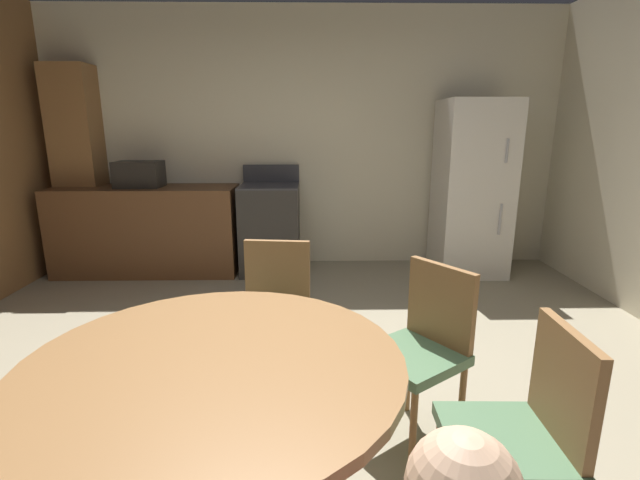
{
  "coord_description": "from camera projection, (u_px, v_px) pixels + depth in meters",
  "views": [
    {
      "loc": [
        0.07,
        -2.06,
        1.51
      ],
      "look_at": [
        0.12,
        0.62,
        0.83
      ],
      "focal_mm": 25.48,
      "sensor_mm": 36.0,
      "label": 1
    }
  ],
  "objects": [
    {
      "name": "chair_east",
      "position": [
        524.0,
        429.0,
        1.55
      ],
      "size": [
        0.41,
        0.41,
        0.87
      ],
      "rotation": [
        0.0,
        0.0,
        3.11
      ],
      "color": "olive",
      "rests_on": "ground"
    },
    {
      "name": "chair_northeast",
      "position": [
        423.0,
        343.0,
        2.17
      ],
      "size": [
        0.56,
        0.56,
        0.87
      ],
      "rotation": [
        0.0,
        0.0,
        3.76
      ],
      "color": "olive",
      "rests_on": "ground"
    },
    {
      "name": "wall_back",
      "position": [
        304.0,
        140.0,
        4.92
      ],
      "size": [
        5.72,
        0.12,
        2.7
      ],
      "primitive_type": "cube",
      "color": "beige",
      "rests_on": "ground"
    },
    {
      "name": "kitchen_counter",
      "position": [
        148.0,
        230.0,
        4.72
      ],
      "size": [
        1.85,
        0.6,
        0.9
      ],
      "primitive_type": "cube",
      "color": "brown",
      "rests_on": "ground"
    },
    {
      "name": "microwave",
      "position": [
        139.0,
        174.0,
        4.58
      ],
      "size": [
        0.44,
        0.32,
        0.26
      ],
      "primitive_type": "cube",
      "color": "black",
      "rests_on": "kitchen_counter"
    },
    {
      "name": "chair_north",
      "position": [
        275.0,
        308.0,
        2.58
      ],
      "size": [
        0.44,
        0.44,
        0.87
      ],
      "rotation": [
        0.0,
        0.0,
        4.6
      ],
      "color": "olive",
      "rests_on": "ground"
    },
    {
      "name": "pantry_column",
      "position": [
        81.0,
        171.0,
        4.74
      ],
      "size": [
        0.44,
        0.36,
        2.1
      ],
      "primitive_type": "cube",
      "color": "olive",
      "rests_on": "ground"
    },
    {
      "name": "oven_range",
      "position": [
        270.0,
        228.0,
        4.75
      ],
      "size": [
        0.6,
        0.6,
        1.1
      ],
      "color": "#2D2B28",
      "rests_on": "ground"
    },
    {
      "name": "refrigerator",
      "position": [
        472.0,
        189.0,
        4.63
      ],
      "size": [
        0.68,
        0.68,
        1.76
      ],
      "color": "silver",
      "rests_on": "ground"
    },
    {
      "name": "ground_plane",
      "position": [
        299.0,
        423.0,
        2.37
      ],
      "size": [
        14.0,
        14.0,
        0.0
      ],
      "primitive_type": "plane",
      "color": "gray"
    },
    {
      "name": "dining_table",
      "position": [
        216.0,
        400.0,
        1.54
      ],
      "size": [
        1.27,
        1.27,
        0.76
      ],
      "color": "olive",
      "rests_on": "ground"
    }
  ]
}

